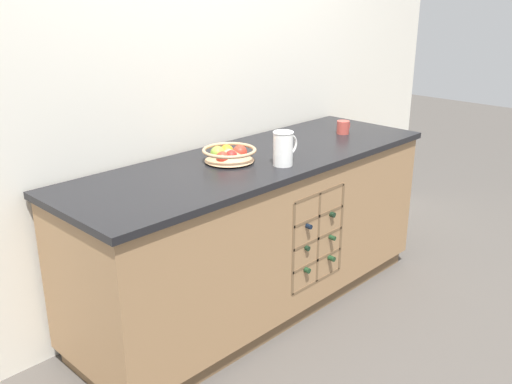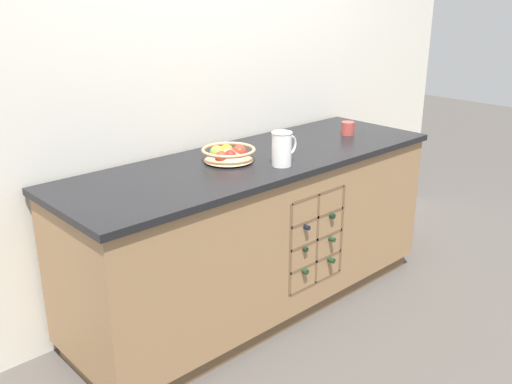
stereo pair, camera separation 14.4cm
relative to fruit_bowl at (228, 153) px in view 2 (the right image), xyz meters
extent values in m
plane|color=#4C4742|center=(0.16, -0.04, -0.96)|extent=(14.00, 14.00, 0.00)
cube|color=silver|center=(0.16, 0.37, 0.32)|extent=(4.62, 0.06, 2.55)
cube|color=brown|center=(0.16, -0.04, -0.91)|extent=(2.16, 0.62, 0.09)
cube|color=#99724C|center=(0.16, -0.04, -0.47)|extent=(2.22, 0.68, 0.79)
cube|color=black|center=(0.16, -0.04, -0.06)|extent=(2.26, 0.72, 0.03)
cube|color=brown|center=(0.30, -0.28, -0.46)|extent=(0.42, 0.01, 0.53)
cube|color=brown|center=(0.09, -0.33, -0.46)|extent=(0.02, 0.10, 0.53)
cube|color=brown|center=(0.51, -0.33, -0.46)|extent=(0.02, 0.10, 0.53)
cube|color=brown|center=(0.30, -0.33, -0.73)|extent=(0.42, 0.10, 0.02)
cube|color=brown|center=(0.30, -0.33, -0.59)|extent=(0.42, 0.10, 0.02)
cube|color=brown|center=(0.30, -0.33, -0.46)|extent=(0.42, 0.10, 0.02)
cube|color=brown|center=(0.30, -0.33, -0.33)|extent=(0.42, 0.10, 0.02)
cube|color=brown|center=(0.30, -0.33, -0.20)|extent=(0.42, 0.10, 0.02)
cube|color=brown|center=(0.30, -0.33, -0.46)|extent=(0.02, 0.10, 0.53)
cylinder|color=#19381E|center=(0.19, -0.22, -0.61)|extent=(0.08, 0.20, 0.08)
cylinder|color=#19381E|center=(0.19, -0.37, -0.61)|extent=(0.03, 0.09, 0.03)
cylinder|color=#19381E|center=(0.40, -0.25, -0.61)|extent=(0.08, 0.19, 0.08)
cylinder|color=#19381E|center=(0.40, -0.38, -0.61)|extent=(0.03, 0.08, 0.03)
cylinder|color=black|center=(0.19, -0.23, -0.48)|extent=(0.08, 0.19, 0.08)
cylinder|color=black|center=(0.19, -0.36, -0.48)|extent=(0.03, 0.08, 0.03)
cylinder|color=#19381E|center=(0.40, -0.23, -0.49)|extent=(0.07, 0.20, 0.07)
cylinder|color=#19381E|center=(0.40, -0.38, -0.49)|extent=(0.03, 0.08, 0.03)
cylinder|color=black|center=(0.19, -0.22, -0.36)|extent=(0.07, 0.20, 0.07)
cylinder|color=black|center=(0.19, -0.37, -0.36)|extent=(0.03, 0.09, 0.03)
cylinder|color=black|center=(0.40, -0.21, -0.35)|extent=(0.08, 0.21, 0.08)
cylinder|color=black|center=(0.40, -0.36, -0.35)|extent=(0.03, 0.09, 0.03)
cylinder|color=tan|center=(0.00, 0.00, -0.04)|extent=(0.13, 0.13, 0.01)
cone|color=tan|center=(0.00, 0.00, 0.00)|extent=(0.26, 0.26, 0.06)
torus|color=tan|center=(0.00, 0.00, 0.02)|extent=(0.29, 0.29, 0.02)
sphere|color=red|center=(-0.01, -0.03, -0.01)|extent=(0.06, 0.06, 0.06)
sphere|color=red|center=(0.06, -0.02, 0.00)|extent=(0.08, 0.08, 0.08)
sphere|color=red|center=(-0.06, -0.02, -0.01)|extent=(0.07, 0.07, 0.07)
sphere|color=#7FA838|center=(-0.04, 0.04, 0.00)|extent=(0.08, 0.08, 0.08)
sphere|color=orange|center=(0.03, 0.04, 0.00)|extent=(0.07, 0.07, 0.07)
cylinder|color=white|center=(0.16, -0.24, 0.04)|extent=(0.10, 0.10, 0.18)
torus|color=white|center=(0.16, -0.24, 0.13)|extent=(0.11, 0.11, 0.01)
torus|color=white|center=(0.21, -0.24, 0.05)|extent=(0.11, 0.01, 0.11)
cylinder|color=#B7473D|center=(0.92, -0.06, 0.00)|extent=(0.08, 0.08, 0.08)
torus|color=#B7473D|center=(0.96, -0.06, 0.00)|extent=(0.06, 0.01, 0.06)
camera|label=1|loc=(-1.96, -2.11, 0.82)|focal=40.00mm
camera|label=2|loc=(-1.86, -2.21, 0.82)|focal=40.00mm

